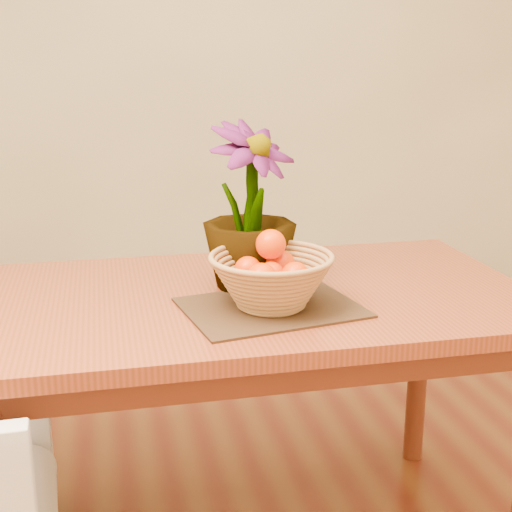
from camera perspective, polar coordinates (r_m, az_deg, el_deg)
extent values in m
cube|color=#FDEDC0|center=(3.66, -6.76, 15.89)|extent=(4.00, 0.02, 2.70)
cube|color=maroon|center=(1.84, 0.09, -3.47)|extent=(1.40, 0.80, 0.04)
cube|color=#512213|center=(1.86, 0.09, -5.22)|extent=(1.28, 0.68, 0.08)
cylinder|color=#512213|center=(2.25, -17.66, -10.83)|extent=(0.06, 0.06, 0.71)
cylinder|color=#512213|center=(2.45, 12.87, -8.24)|extent=(0.06, 0.06, 0.71)
cube|color=#3D2716|center=(1.71, 1.22, -4.15)|extent=(0.45, 0.37, 0.01)
cylinder|color=#B6834C|center=(1.71, 1.22, -3.93)|extent=(0.15, 0.15, 0.01)
sphere|color=#F33F03|center=(1.68, 1.23, -1.46)|extent=(0.06, 0.06, 0.06)
sphere|color=#F33F03|center=(1.73, 1.97, -0.72)|extent=(0.07, 0.07, 0.07)
sphere|color=#F33F03|center=(1.70, -0.64, -1.13)|extent=(0.07, 0.07, 0.07)
sphere|color=#F33F03|center=(1.63, 0.45, -1.82)|extent=(0.07, 0.07, 0.07)
sphere|color=#F33F03|center=(1.66, 3.16, -1.60)|extent=(0.07, 0.07, 0.07)
sphere|color=#F33F03|center=(1.69, 1.19, 0.93)|extent=(0.07, 0.07, 0.07)
imported|color=#1B4212|center=(1.81, -0.52, 3.94)|extent=(0.33, 0.33, 0.43)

